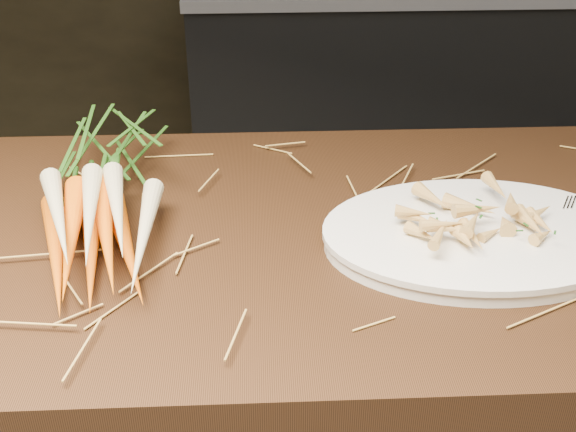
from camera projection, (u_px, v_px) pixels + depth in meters
name	position (u px, v px, depth m)	size (l,w,h in m)	color
back_counter	(417.00, 84.00, 2.95)	(1.82, 0.62, 0.84)	black
straw_bedding	(499.00, 218.00, 1.07)	(1.40, 0.60, 0.02)	#AF8F41
root_veg_bunch	(90.00, 184.00, 1.09)	(0.26, 0.54, 0.10)	#D05307
serving_platter	(477.00, 238.00, 1.02)	(0.44, 0.29, 0.02)	white
roasted_veg_heap	(481.00, 216.00, 1.00)	(0.21, 0.16, 0.05)	#9E743F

